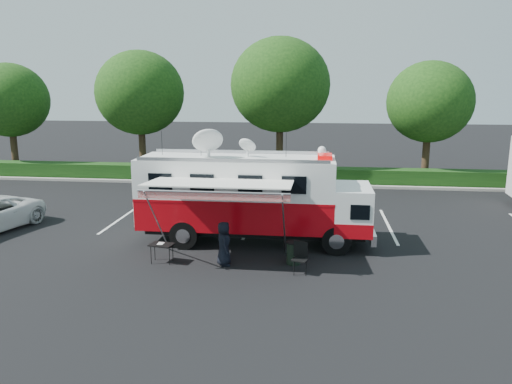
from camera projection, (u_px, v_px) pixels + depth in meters
ground_plane at (254, 242)px, 19.40m from camera, size 120.00×120.00×0.00m
back_border at (298, 101)px, 30.71m from camera, size 60.00×6.14×8.87m
stall_lines at (252, 221)px, 22.36m from camera, size 24.12×5.50×0.01m
command_truck at (252, 197)px, 19.01m from camera, size 8.87×2.44×4.26m
awning at (219, 186)px, 16.45m from camera, size 4.84×2.51×2.93m
person at (224, 265)px, 17.00m from camera, size 0.66×0.84×1.52m
folding_table at (162, 245)px, 17.10m from camera, size 0.88×0.70×0.67m
folding_chair at (301, 255)px, 16.22m from camera, size 0.61×0.64×1.02m
trash_bin at (294, 253)px, 17.02m from camera, size 0.53×0.53×0.79m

